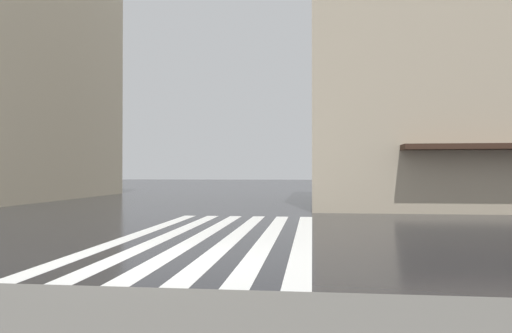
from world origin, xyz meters
The scene contains 2 objects.
ground_plane centered at (0.00, 0.00, 0.00)m, with size 220.00×220.00×0.00m, color black.
zebra_crossing centered at (4.00, -0.38, 0.00)m, with size 13.00×5.50×0.01m.
Camera 1 is at (-10.15, -3.13, 1.90)m, focal length 34.17 mm.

